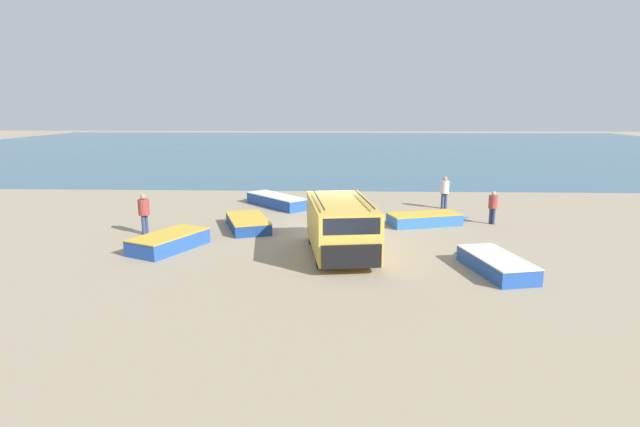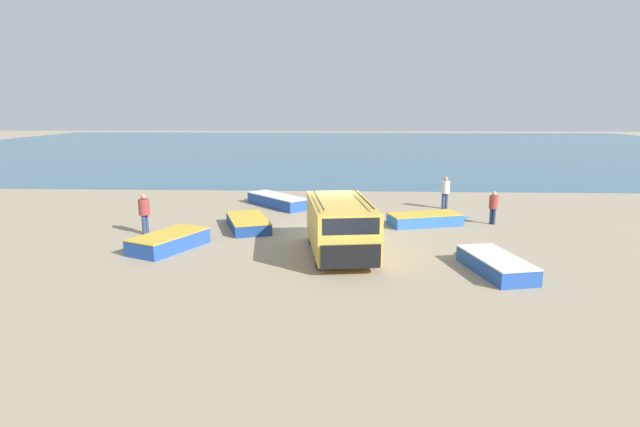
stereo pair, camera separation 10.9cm
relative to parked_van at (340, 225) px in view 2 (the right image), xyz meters
name	(u,v)px [view 2 (the right image)]	position (x,y,z in m)	size (l,w,h in m)	color
ground_plane	(329,236)	(-0.50, 2.81, -1.16)	(200.00, 200.00, 0.00)	gray
sea_water	(338,146)	(-0.50, 54.81, -1.15)	(120.00, 80.00, 0.01)	#33607A
parked_van	(340,225)	(0.00, 0.00, 0.00)	(2.88, 5.43, 2.21)	gold
fishing_rowboat_0	(427,219)	(4.17, 5.12, -0.87)	(4.25, 2.32, 0.57)	#2D66AD
fishing_rowboat_1	(248,222)	(-4.35, 4.11, -0.89)	(2.67, 4.23, 0.54)	navy
fishing_rowboat_2	(275,200)	(-3.75, 9.54, -0.84)	(4.22, 4.44, 0.64)	#234CA3
fishing_rowboat_3	(171,241)	(-6.78, 0.56, -0.84)	(2.78, 3.94, 0.63)	#234CA3
fishing_rowboat_4	(494,263)	(5.30, -1.82, -0.87)	(2.07, 4.04, 0.58)	#234CA3
fisherman_0	(144,210)	(-8.71, 2.82, -0.07)	(0.48, 0.48, 1.81)	navy
fisherman_1	(493,205)	(7.35, 5.42, -0.20)	(0.42, 0.42, 1.61)	navy
fisherman_2	(445,190)	(5.80, 9.14, -0.08)	(0.47, 0.47, 1.80)	navy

